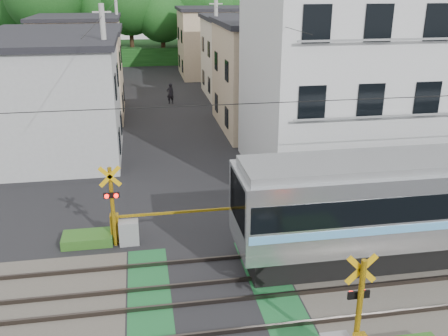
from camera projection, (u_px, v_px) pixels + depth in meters
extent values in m
plane|color=black|center=(212.00, 294.00, 15.24)|extent=(120.00, 120.00, 0.00)
cube|color=#47423A|center=(212.00, 294.00, 15.24)|extent=(120.00, 6.00, 0.00)
cube|color=black|center=(212.00, 294.00, 15.24)|extent=(5.20, 120.00, 0.00)
cube|color=#145126|center=(150.00, 300.00, 14.93)|extent=(1.30, 6.00, 0.00)
cube|color=#145126|center=(272.00, 288.00, 15.54)|extent=(1.30, 6.00, 0.00)
cube|color=#3F3833|center=(222.00, 332.00, 13.46)|extent=(120.00, 0.08, 0.14)
cube|color=#3F3833|center=(215.00, 302.00, 14.75)|extent=(120.00, 0.08, 0.14)
cube|color=#3F3833|center=(210.00, 283.00, 15.68)|extent=(120.00, 0.08, 0.14)
cube|color=#3F3833|center=(204.00, 260.00, 16.97)|extent=(120.00, 0.08, 0.14)
cube|color=black|center=(313.00, 255.00, 16.82)|extent=(2.33, 2.14, 0.58)
cube|color=black|center=(239.00, 200.00, 15.63)|extent=(0.10, 2.34, 1.52)
cylinder|color=#EBAE0C|center=(358.00, 315.00, 11.87)|extent=(0.14, 0.14, 3.00)
cube|color=#EBAE0C|center=(361.00, 269.00, 11.54)|extent=(0.77, 0.05, 0.77)
cube|color=#EBAE0C|center=(361.00, 269.00, 11.54)|extent=(0.77, 0.05, 0.77)
cube|color=black|center=(359.00, 295.00, 11.78)|extent=(0.55, 0.05, 0.20)
sphere|color=#FF0C07|center=(351.00, 294.00, 11.81)|extent=(0.16, 0.16, 0.16)
sphere|color=#FF0C07|center=(364.00, 293.00, 11.86)|extent=(0.16, 0.16, 0.16)
cylinder|color=#EBAE0C|center=(113.00, 207.00, 17.56)|extent=(0.14, 0.14, 3.00)
cube|color=#EBAE0C|center=(110.00, 177.00, 17.05)|extent=(0.77, 0.05, 0.77)
cube|color=#EBAE0C|center=(110.00, 177.00, 17.05)|extent=(0.77, 0.05, 0.77)
cube|color=black|center=(111.00, 195.00, 17.30)|extent=(0.55, 0.05, 0.20)
sphere|color=#FF0C07|center=(107.00, 196.00, 17.22)|extent=(0.16, 0.16, 0.16)
sphere|color=#FF0C07|center=(116.00, 196.00, 17.27)|extent=(0.16, 0.16, 0.16)
cube|color=gray|center=(129.00, 233.00, 18.01)|extent=(0.70, 0.50, 0.90)
cube|color=#EBAE0C|center=(115.00, 228.00, 18.13)|extent=(0.30, 0.30, 1.10)
cube|color=#EBAE0C|center=(176.00, 212.00, 18.33)|extent=(4.20, 0.08, 0.08)
cube|color=silver|center=(358.00, 82.00, 23.79)|extent=(10.00, 8.00, 9.00)
cube|color=black|center=(307.00, 175.00, 20.53)|extent=(1.10, 0.06, 1.40)
cube|color=black|center=(363.00, 171.00, 20.92)|extent=(1.10, 0.06, 1.40)
cube|color=black|center=(417.00, 168.00, 21.31)|extent=(1.10, 0.06, 1.40)
cube|color=gray|center=(392.00, 185.00, 21.12)|extent=(9.00, 0.06, 0.08)
cube|color=black|center=(312.00, 103.00, 19.48)|extent=(1.10, 0.06, 1.40)
cube|color=black|center=(371.00, 101.00, 19.87)|extent=(1.10, 0.06, 1.40)
cube|color=black|center=(427.00, 99.00, 20.26)|extent=(1.10, 0.06, 1.40)
cube|color=gray|center=(401.00, 116.00, 20.08)|extent=(9.00, 0.06, 0.08)
cube|color=black|center=(317.00, 24.00, 18.44)|extent=(1.10, 0.06, 1.40)
cube|color=black|center=(379.00, 23.00, 18.83)|extent=(1.10, 0.06, 1.40)
cube|color=black|center=(438.00, 22.00, 19.21)|extent=(1.10, 0.06, 1.40)
cube|color=gray|center=(410.00, 39.00, 19.03)|extent=(9.00, 0.06, 0.08)
cube|color=#A9ACAE|center=(50.00, 103.00, 26.09)|extent=(7.00, 7.00, 6.00)
cube|color=black|center=(42.00, 42.00, 24.99)|extent=(7.35, 7.35, 0.30)
cube|color=black|center=(120.00, 141.00, 25.63)|extent=(0.06, 1.00, 1.20)
cube|color=black|center=(121.00, 123.00, 28.86)|extent=(0.06, 1.00, 1.20)
cube|color=black|center=(116.00, 87.00, 24.65)|extent=(0.06, 1.00, 1.20)
cube|color=black|center=(118.00, 75.00, 27.88)|extent=(0.06, 1.00, 1.20)
cube|color=tan|center=(276.00, 77.00, 31.81)|extent=(7.00, 8.00, 6.50)
cube|color=black|center=(278.00, 22.00, 30.62)|extent=(7.35, 8.40, 0.30)
cube|color=black|center=(227.00, 117.00, 30.08)|extent=(0.06, 1.00, 1.20)
cube|color=black|center=(216.00, 103.00, 33.78)|extent=(0.06, 1.00, 1.20)
cube|color=black|center=(227.00, 71.00, 29.11)|extent=(0.06, 1.00, 1.20)
cube|color=black|center=(216.00, 61.00, 32.80)|extent=(0.06, 1.00, 1.20)
cube|color=tan|center=(62.00, 76.00, 34.36)|extent=(8.00, 7.00, 5.80)
cube|color=black|center=(57.00, 30.00, 33.30)|extent=(8.40, 7.35, 0.30)
cube|color=black|center=(123.00, 102.00, 33.94)|extent=(0.06, 1.00, 1.20)
cube|color=black|center=(124.00, 92.00, 37.17)|extent=(0.06, 1.00, 1.20)
cube|color=black|center=(120.00, 60.00, 32.97)|extent=(0.06, 1.00, 1.20)
cube|color=black|center=(121.00, 54.00, 36.20)|extent=(0.06, 1.00, 1.20)
cube|color=beige|center=(248.00, 58.00, 41.16)|extent=(7.00, 7.00, 6.20)
cube|color=black|center=(249.00, 17.00, 40.03)|extent=(7.35, 7.35, 0.30)
cube|color=black|center=(209.00, 85.00, 39.61)|extent=(0.06, 1.00, 1.20)
cube|color=black|center=(203.00, 77.00, 42.85)|extent=(0.06, 1.00, 1.20)
cube|color=black|center=(209.00, 49.00, 38.64)|extent=(0.06, 1.00, 1.20)
cube|color=black|center=(203.00, 44.00, 41.87)|extent=(0.06, 1.00, 1.20)
cube|color=tan|center=(80.00, 55.00, 43.59)|extent=(7.00, 8.00, 6.00)
cube|color=black|center=(76.00, 17.00, 42.50)|extent=(7.35, 8.40, 0.30)
cube|color=black|center=(122.00, 77.00, 42.90)|extent=(0.06, 1.00, 1.20)
cube|color=black|center=(122.00, 70.00, 46.59)|extent=(0.06, 1.00, 1.20)
cube|color=black|center=(119.00, 44.00, 41.92)|extent=(0.06, 1.00, 1.20)
cube|color=black|center=(120.00, 39.00, 45.62)|extent=(0.06, 1.00, 1.20)
cube|color=tan|center=(220.00, 43.00, 50.25)|extent=(8.00, 7.00, 6.40)
cube|color=black|center=(220.00, 8.00, 49.09)|extent=(8.40, 7.35, 0.30)
cube|color=black|center=(182.00, 66.00, 48.66)|extent=(0.06, 1.00, 1.20)
cube|color=black|center=(179.00, 61.00, 51.89)|extent=(0.06, 1.00, 1.20)
cube|color=black|center=(182.00, 36.00, 47.68)|extent=(0.06, 1.00, 1.20)
cube|color=black|center=(178.00, 33.00, 50.92)|extent=(0.06, 1.00, 1.20)
cube|color=#1B4D19|center=(152.00, 52.00, 61.07)|extent=(40.00, 10.00, 2.00)
cylinder|color=#332114|center=(27.00, 40.00, 57.36)|extent=(0.50, 0.50, 5.51)
sphere|color=#1B4D19|center=(22.00, 0.00, 55.82)|extent=(7.71, 7.71, 7.71)
cylinder|color=#332114|center=(49.00, 41.00, 54.72)|extent=(0.50, 0.50, 5.88)
cylinder|color=#332114|center=(79.00, 45.00, 57.78)|extent=(0.50, 0.50, 4.24)
sphere|color=#1B4D19|center=(76.00, 15.00, 56.60)|extent=(5.93, 5.93, 5.93)
cylinder|color=#332114|center=(106.00, 43.00, 57.37)|extent=(0.50, 0.50, 4.82)
sphere|color=#1B4D19|center=(104.00, 8.00, 56.02)|extent=(6.75, 6.75, 6.75)
cylinder|color=#332114|center=(132.00, 41.00, 56.95)|extent=(0.50, 0.50, 5.46)
sphere|color=#1B4D19|center=(129.00, 0.00, 55.42)|extent=(7.64, 7.64, 7.64)
cylinder|color=#332114|center=(163.00, 46.00, 56.85)|extent=(0.50, 0.50, 4.25)
sphere|color=#1B4D19|center=(162.00, 15.00, 55.66)|extent=(5.95, 5.95, 5.95)
cylinder|color=#332114|center=(187.00, 37.00, 59.30)|extent=(0.50, 0.50, 5.75)
cylinder|color=#332114|center=(216.00, 43.00, 58.98)|extent=(0.50, 0.50, 4.54)
sphere|color=#1B4D19|center=(216.00, 11.00, 57.71)|extent=(6.36, 6.36, 6.36)
cylinder|color=#332114|center=(238.00, 42.00, 59.55)|extent=(0.50, 0.50, 4.46)
sphere|color=#1B4D19|center=(238.00, 11.00, 58.31)|extent=(6.25, 6.25, 6.25)
cylinder|color=#332114|center=(265.00, 34.00, 62.59)|extent=(0.50, 0.50, 5.75)
cube|color=black|center=(397.00, 98.00, 15.35)|extent=(60.00, 0.02, 0.02)
cylinder|color=#A5A5A0|center=(108.00, 86.00, 25.31)|extent=(0.26, 0.26, 8.00)
cube|color=#A5A5A0|center=(102.00, 12.00, 24.06)|extent=(0.90, 0.08, 0.08)
cylinder|color=#A5A5A0|center=(216.00, 58.00, 34.74)|extent=(0.26, 0.26, 8.00)
cube|color=#A5A5A0|center=(216.00, 4.00, 33.48)|extent=(0.90, 0.08, 0.08)
cylinder|color=#A5A5A0|center=(119.00, 41.00, 44.71)|extent=(0.26, 0.26, 8.00)
cube|color=black|center=(111.00, 7.00, 33.82)|extent=(0.02, 42.00, 0.02)
cube|color=black|center=(213.00, 6.00, 34.94)|extent=(0.02, 42.00, 0.02)
imported|color=black|center=(170.00, 93.00, 38.99)|extent=(0.67, 0.53, 1.60)
cube|color=#2D5E1E|center=(88.00, 239.00, 18.14)|extent=(1.80, 1.00, 0.36)
cube|color=#2D5E1E|center=(320.00, 230.00, 18.87)|extent=(1.50, 0.90, 0.30)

